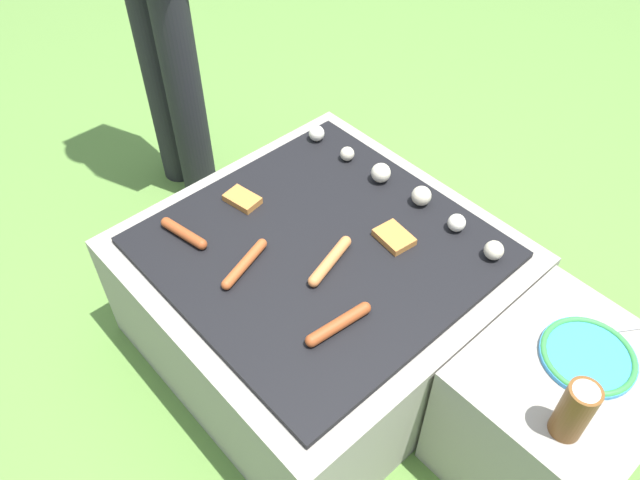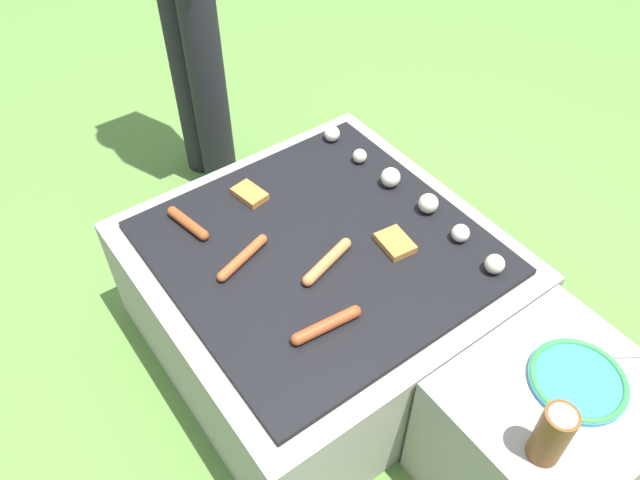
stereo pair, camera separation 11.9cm
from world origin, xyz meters
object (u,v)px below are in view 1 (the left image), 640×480
object	(u,v)px
sausage_front_center	(245,264)
fork_utensil	(624,330)
condiment_bottle	(576,408)
plate_colorful	(588,356)

from	to	relation	value
sausage_front_center	fork_utensil	distance (m)	0.92
condiment_bottle	fork_utensil	world-z (taller)	condiment_bottle
plate_colorful	fork_utensil	xyz separation A→B (m)	(0.02, 0.13, -0.01)
fork_utensil	plate_colorful	bearing A→B (deg)	-97.57
condiment_bottle	fork_utensil	bearing A→B (deg)	97.75
sausage_front_center	fork_utensil	world-z (taller)	sausage_front_center
fork_utensil	sausage_front_center	bearing A→B (deg)	-144.57
plate_colorful	fork_utensil	bearing A→B (deg)	82.43
sausage_front_center	plate_colorful	size ratio (longest dim) A/B	0.83
sausage_front_center	fork_utensil	size ratio (longest dim) A/B	0.92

